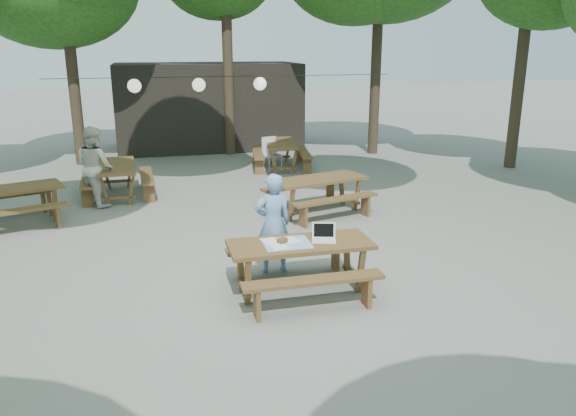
# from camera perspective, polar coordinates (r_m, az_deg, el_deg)

# --- Properties ---
(ground) EXTENTS (80.00, 80.00, 0.00)m
(ground) POSITION_cam_1_polar(r_m,az_deg,el_deg) (9.56, -3.75, -4.55)
(ground) COLOR slate
(ground) RESTS_ON ground
(pavilion) EXTENTS (6.00, 3.00, 2.80)m
(pavilion) POSITION_cam_1_polar(r_m,az_deg,el_deg) (19.51, -8.13, 10.26)
(pavilion) COLOR black
(pavilion) RESTS_ON ground
(main_picnic_table) EXTENTS (2.00, 1.58, 0.75)m
(main_picnic_table) POSITION_cam_1_polar(r_m,az_deg,el_deg) (7.95, 1.24, -5.97)
(main_picnic_table) COLOR brown
(main_picnic_table) RESTS_ON ground
(picnic_table_nw) EXTENTS (2.32, 2.13, 0.75)m
(picnic_table_nw) POSITION_cam_1_polar(r_m,az_deg,el_deg) (12.11, -26.55, 0.14)
(picnic_table_nw) COLOR brown
(picnic_table_nw) RESTS_ON ground
(picnic_table_ne) EXTENTS (2.26, 2.04, 0.75)m
(picnic_table_ne) POSITION_cam_1_polar(r_m,az_deg,el_deg) (11.67, 3.05, 1.33)
(picnic_table_ne) COLOR brown
(picnic_table_ne) RESTS_ON ground
(picnic_table_far_w) EXTENTS (1.65, 2.03, 0.75)m
(picnic_table_far_w) POSITION_cam_1_polar(r_m,az_deg,el_deg) (13.53, -16.89, 2.73)
(picnic_table_far_w) COLOR brown
(picnic_table_far_w) RESTS_ON ground
(picnic_table_far_e) EXTENTS (1.84, 2.11, 0.75)m
(picnic_table_far_e) POSITION_cam_1_polar(r_m,az_deg,el_deg) (15.97, -0.73, 5.43)
(picnic_table_far_e) COLOR brown
(picnic_table_far_e) RESTS_ON ground
(woman) EXTENTS (0.59, 0.40, 1.56)m
(woman) POSITION_cam_1_polar(r_m,az_deg,el_deg) (8.54, -1.53, -1.58)
(woman) COLOR #7299D0
(woman) RESTS_ON ground
(second_person) EXTENTS (1.03, 1.07, 1.73)m
(second_person) POSITION_cam_1_polar(r_m,az_deg,el_deg) (12.83, -19.02, 4.02)
(second_person) COLOR silver
(second_person) RESTS_ON ground
(plastic_chair) EXTENTS (0.53, 0.53, 0.90)m
(plastic_chair) POSITION_cam_1_polar(r_m,az_deg,el_deg) (15.87, -1.64, 4.87)
(plastic_chair) COLOR white
(plastic_chair) RESTS_ON ground
(laptop) EXTENTS (0.39, 0.34, 0.24)m
(laptop) POSITION_cam_1_polar(r_m,az_deg,el_deg) (7.91, 3.66, -2.83)
(laptop) COLOR white
(laptop) RESTS_ON main_picnic_table
(tabletop_clutter) EXTENTS (0.67, 0.56, 0.08)m
(tabletop_clutter) POSITION_cam_1_polar(r_m,az_deg,el_deg) (7.77, -0.28, -3.54)
(tabletop_clutter) COLOR teal
(tabletop_clutter) RESTS_ON main_picnic_table
(paper_lanterns) EXTENTS (9.00, 0.34, 0.38)m
(paper_lanterns) POSITION_cam_1_polar(r_m,az_deg,el_deg) (14.90, -9.00, 12.27)
(paper_lanterns) COLOR black
(paper_lanterns) RESTS_ON ground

